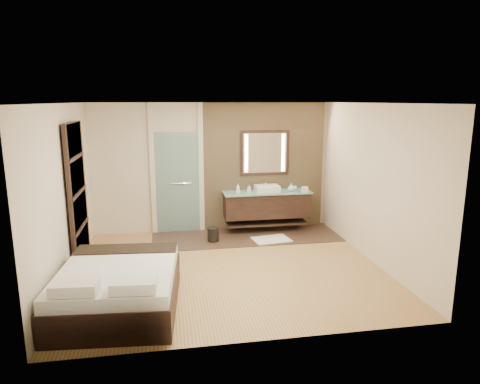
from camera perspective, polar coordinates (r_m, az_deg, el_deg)
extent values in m
plane|color=olive|center=(7.25, -1.52, -10.10)|extent=(5.00, 5.00, 0.00)
cube|color=#3D2821|center=(8.82, 0.83, -5.93)|extent=(3.80, 1.30, 0.01)
cube|color=#9F825B|center=(9.19, 3.22, 3.41)|extent=(2.60, 0.08, 2.70)
cube|color=black|center=(9.07, 3.57, -1.74)|extent=(1.80, 0.50, 0.50)
cube|color=black|center=(9.17, 3.54, -4.11)|extent=(1.71, 0.45, 0.04)
cube|color=#87CEC9|center=(8.99, 3.63, -0.04)|extent=(1.85, 0.55, 0.03)
cube|color=white|center=(8.97, 3.63, 0.46)|extent=(0.50, 0.38, 0.13)
cylinder|color=silver|center=(9.15, 3.36, 0.82)|extent=(0.03, 0.03, 0.18)
cylinder|color=silver|center=(9.10, 3.42, 1.27)|extent=(0.02, 0.10, 0.02)
cube|color=black|center=(9.11, 3.31, 5.23)|extent=(1.06, 0.03, 0.96)
cube|color=white|center=(9.09, 3.33, 5.22)|extent=(0.94, 0.01, 0.84)
cube|color=beige|center=(9.00, 0.85, 5.17)|extent=(0.07, 0.01, 0.80)
cube|color=beige|center=(9.19, 5.78, 5.25)|extent=(0.07, 0.01, 0.80)
cube|color=#A5D1CE|center=(9.00, -8.34, 1.18)|extent=(0.90, 0.05, 2.10)
cylinder|color=silver|center=(8.96, -8.01, 1.13)|extent=(0.45, 0.03, 0.03)
cube|color=beige|center=(8.96, -11.60, 2.95)|extent=(0.10, 0.08, 2.70)
cube|color=beige|center=(8.99, -5.21, 3.18)|extent=(0.10, 0.08, 2.70)
cube|color=black|center=(7.55, -20.85, -0.47)|extent=(0.06, 1.20, 2.40)
cube|color=beige|center=(7.76, -20.24, -6.47)|extent=(0.02, 1.06, 0.52)
cube|color=beige|center=(7.60, -20.56, -2.26)|extent=(0.02, 1.06, 0.52)
cube|color=beige|center=(7.48, -20.90, 2.11)|extent=(0.02, 1.06, 0.52)
cube|color=beige|center=(7.41, -21.24, 6.59)|extent=(0.02, 1.06, 0.52)
cube|color=black|center=(6.09, -15.82, -12.97)|extent=(1.67, 2.01, 0.42)
cube|color=silver|center=(5.97, -15.98, -10.42)|extent=(1.61, 1.96, 0.17)
cube|color=black|center=(6.59, -14.88, -7.39)|extent=(1.50, 0.55, 0.04)
cube|color=silver|center=(5.31, -21.19, -11.82)|extent=(0.54, 0.33, 0.13)
cube|color=silver|center=(5.17, -13.98, -12.02)|extent=(0.54, 0.33, 0.13)
cube|color=white|center=(8.61, 4.20, -6.33)|extent=(0.78, 0.60, 0.02)
cylinder|color=black|center=(8.50, -3.58, -5.70)|extent=(0.30, 0.30, 0.28)
cube|color=silver|center=(9.06, 8.64, 0.36)|extent=(0.13, 0.13, 0.10)
imported|color=silver|center=(8.77, -0.27, 0.45)|extent=(0.10, 0.10, 0.20)
imported|color=#B2B2B2|center=(8.90, 1.23, 0.47)|extent=(0.09, 0.09, 0.15)
imported|color=silver|center=(9.07, 6.84, 0.63)|extent=(0.13, 0.13, 0.16)
imported|color=white|center=(9.15, 7.24, 0.49)|extent=(0.13, 0.13, 0.09)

